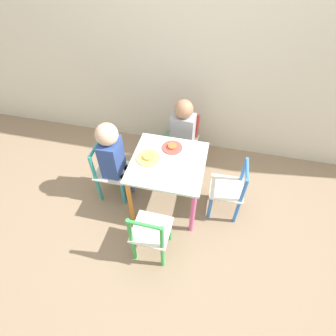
{
  "coord_description": "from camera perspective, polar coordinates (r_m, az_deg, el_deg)",
  "views": [
    {
      "loc": [
        0.31,
        -1.34,
        1.9
      ],
      "look_at": [
        0.0,
        0.0,
        0.41
      ],
      "focal_mm": 28.0,
      "sensor_mm": 36.0,
      "label": 1
    }
  ],
  "objects": [
    {
      "name": "plate_left",
      "position": [
        1.99,
        -4.28,
        2.32
      ],
      "size": [
        0.19,
        0.19,
        0.03
      ],
      "color": "#EADB66",
      "rests_on": "kids_table"
    },
    {
      "name": "plate_back",
      "position": [
        2.07,
        0.95,
        4.56
      ],
      "size": [
        0.16,
        0.16,
        0.03
      ],
      "color": "#E54C47",
      "rests_on": "kids_table"
    },
    {
      "name": "chair_teal",
      "position": [
        2.25,
        -12.45,
        -0.85
      ],
      "size": [
        0.27,
        0.27,
        0.53
      ],
      "rotation": [
        0.0,
        0.0,
        -4.68
      ],
      "color": "silver",
      "rests_on": "ground_plane"
    },
    {
      "name": "chair_red",
      "position": [
        2.47,
        3.32,
        5.68
      ],
      "size": [
        0.28,
        0.28,
        0.53
      ],
      "rotation": [
        0.0,
        0.0,
        -0.07
      ],
      "color": "silver",
      "rests_on": "ground_plane"
    },
    {
      "name": "chair_blue",
      "position": [
        2.13,
        13.2,
        -4.72
      ],
      "size": [
        0.27,
        0.27,
        0.53
      ],
      "rotation": [
        0.0,
        0.0,
        -1.54
      ],
      "color": "silver",
      "rests_on": "ground_plane"
    },
    {
      "name": "child_back",
      "position": [
        2.31,
        3.12,
        8.01
      ],
      "size": [
        0.21,
        0.22,
        0.73
      ],
      "rotation": [
        0.0,
        0.0,
        -0.07
      ],
      "color": "#38383D",
      "rests_on": "ground_plane"
    },
    {
      "name": "ground_plane",
      "position": [
        2.34,
        -0.0,
        -6.88
      ],
      "size": [
        6.0,
        6.0,
        0.0
      ],
      "primitive_type": "plane",
      "color": "#8C755B"
    },
    {
      "name": "house_wall",
      "position": [
        2.26,
        5.5,
        31.78
      ],
      "size": [
        6.0,
        0.06,
        2.6
      ],
      "color": "beige",
      "rests_on": "ground_plane"
    },
    {
      "name": "storage_bin",
      "position": [
        2.72,
        1.9,
        5.16
      ],
      "size": [
        0.24,
        0.18,
        0.15
      ],
      "color": "#3D8E56",
      "rests_on": "ground_plane"
    },
    {
      "name": "child_left",
      "position": [
        2.09,
        -11.8,
        2.63
      ],
      "size": [
        0.22,
        0.2,
        0.76
      ],
      "rotation": [
        0.0,
        0.0,
        -4.68
      ],
      "color": "#4C608E",
      "rests_on": "ground_plane"
    },
    {
      "name": "kids_table",
      "position": [
        2.02,
        -0.0,
        -0.1
      ],
      "size": [
        0.56,
        0.56,
        0.49
      ],
      "color": "silver",
      "rests_on": "ground_plane"
    },
    {
      "name": "chair_green",
      "position": [
        1.87,
        -3.81,
        -14.12
      ],
      "size": [
        0.27,
        0.27,
        0.53
      ],
      "rotation": [
        0.0,
        0.0,
        -3.16
      ],
      "color": "silver",
      "rests_on": "ground_plane"
    }
  ]
}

